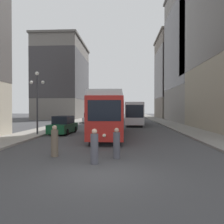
{
  "coord_description": "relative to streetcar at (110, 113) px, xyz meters",
  "views": [
    {
      "loc": [
        0.91,
        -8.45,
        2.59
      ],
      "look_at": [
        -0.13,
        10.22,
        2.28
      ],
      "focal_mm": 35.4,
      "sensor_mm": 36.0,
      "label": 1
    }
  ],
  "objects": [
    {
      "name": "streetcar",
      "position": [
        0.0,
        0.0,
        0.0
      ],
      "size": [
        2.68,
        13.36,
        3.89
      ],
      "rotation": [
        0.0,
        0.0,
        0.0
      ],
      "color": "black",
      "rests_on": "ground"
    },
    {
      "name": "lamp_post_left_near",
      "position": [
        -6.81,
        -0.84,
        1.88
      ],
      "size": [
        1.41,
        0.36,
        5.88
      ],
      "color": "#333338",
      "rests_on": "sidewalk_left"
    },
    {
      "name": "building_right_far",
      "position": [
        17.25,
        38.81,
        9.16
      ],
      "size": [
        14.34,
        14.89,
        21.88
      ],
      "color": "slate",
      "rests_on": "ground"
    },
    {
      "name": "building_left_corner",
      "position": [
        -14.73,
        36.42,
        8.12
      ],
      "size": [
        11.04,
        19.36,
        19.88
      ],
      "color": "slate",
      "rests_on": "ground"
    },
    {
      "name": "parked_car_left_mid",
      "position": [
        -4.91,
        1.21,
        -1.26
      ],
      "size": [
        2.09,
        4.7,
        1.82
      ],
      "rotation": [
        0.0,
        0.0,
        -0.06
      ],
      "color": "black",
      "rests_on": "ground"
    },
    {
      "name": "transit_bus",
      "position": [
        2.86,
        14.22,
        -0.15
      ],
      "size": [
        2.88,
        12.37,
        3.45
      ],
      "rotation": [
        0.0,
        0.0,
        -0.02
      ],
      "color": "black",
      "rests_on": "ground"
    },
    {
      "name": "building_right_corner",
      "position": [
        16.24,
        21.01,
        11.35
      ],
      "size": [
        12.31,
        17.69,
        26.1
      ],
      "color": "gray",
      "rests_on": "ground"
    },
    {
      "name": "sidewalk_right",
      "position": [
        8.73,
        27.37,
        -2.03
      ],
      "size": [
        3.3,
        120.0,
        0.15
      ],
      "primitive_type": "cube",
      "color": "gray",
      "rests_on": "ground"
    },
    {
      "name": "parked_car_left_near",
      "position": [
        -4.91,
        18.52,
        -1.26
      ],
      "size": [
        1.98,
        4.77,
        1.82
      ],
      "rotation": [
        0.0,
        0.0,
        -0.03
      ],
      "color": "black",
      "rests_on": "ground"
    },
    {
      "name": "pedestrian_on_sidewalk",
      "position": [
        0.95,
        -9.74,
        -1.36
      ],
      "size": [
        0.35,
        0.35,
        1.58
      ],
      "rotation": [
        0.0,
        0.0,
        2.23
      ],
      "color": "#4C4C56",
      "rests_on": "ground"
    },
    {
      "name": "sidewalk_left",
      "position": [
        -7.86,
        27.37,
        -2.03
      ],
      "size": [
        3.3,
        120.0,
        0.15
      ],
      "primitive_type": "cube",
      "color": "gray",
      "rests_on": "ground"
    },
    {
      "name": "pedestrian_crossing_far",
      "position": [
        -0.04,
        -10.91,
        -1.34
      ],
      "size": [
        0.37,
        0.37,
        1.64
      ],
      "rotation": [
        0.0,
        0.0,
        3.75
      ],
      "color": "#4C4C56",
      "rests_on": "ground"
    },
    {
      "name": "ground_plane",
      "position": [
        0.44,
        -12.63,
        -2.1
      ],
      "size": [
        200.0,
        200.0,
        0.0
      ],
      "primitive_type": "plane",
      "color": "#424244"
    },
    {
      "name": "pedestrian_crossing_near",
      "position": [
        -2.39,
        -9.46,
        -1.32
      ],
      "size": [
        0.38,
        0.38,
        1.68
      ],
      "rotation": [
        0.0,
        0.0,
        4.14
      ],
      "color": "#6B5B4C",
      "rests_on": "ground"
    }
  ]
}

